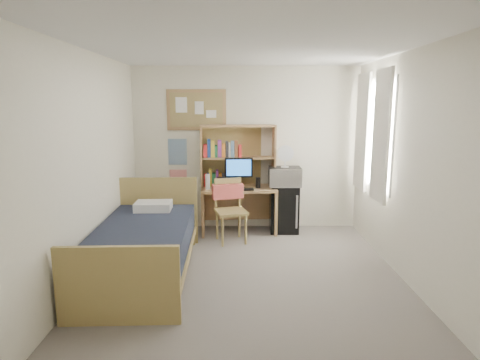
{
  "coord_description": "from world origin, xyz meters",
  "views": [
    {
      "loc": [
        -0.1,
        -4.36,
        1.99
      ],
      "look_at": [
        -0.09,
        1.2,
        0.95
      ],
      "focal_mm": 30.0,
      "sensor_mm": 36.0,
      "label": 1
    }
  ],
  "objects_px": {
    "microwave": "(285,176)",
    "bulletin_board": "(196,110)",
    "mini_fridge": "(284,208)",
    "bed": "(143,251)",
    "desk_chair": "(231,211)",
    "speaker_left": "(219,183)",
    "speaker_right": "(258,183)",
    "monitor": "(239,174)",
    "desk": "(239,210)",
    "desk_fan": "(285,157)"
  },
  "relations": [
    {
      "from": "mini_fridge",
      "to": "microwave",
      "type": "distance_m",
      "value": 0.52
    },
    {
      "from": "desk_chair",
      "to": "microwave",
      "type": "relative_size",
      "value": 1.89
    },
    {
      "from": "desk",
      "to": "mini_fridge",
      "type": "xyz_separation_m",
      "value": [
        0.72,
        0.05,
        0.01
      ]
    },
    {
      "from": "desk_chair",
      "to": "speaker_left",
      "type": "distance_m",
      "value": 0.55
    },
    {
      "from": "microwave",
      "to": "desk_chair",
      "type": "bearing_deg",
      "value": -148.09
    },
    {
      "from": "desk_chair",
      "to": "speaker_right",
      "type": "bearing_deg",
      "value": 30.49
    },
    {
      "from": "speaker_right",
      "to": "desk",
      "type": "bearing_deg",
      "value": 168.69
    },
    {
      "from": "desk",
      "to": "speaker_right",
      "type": "relative_size",
      "value": 7.14
    },
    {
      "from": "bulletin_board",
      "to": "desk_fan",
      "type": "height_order",
      "value": "bulletin_board"
    },
    {
      "from": "desk",
      "to": "microwave",
      "type": "height_order",
      "value": "microwave"
    },
    {
      "from": "desk",
      "to": "mini_fridge",
      "type": "height_order",
      "value": "mini_fridge"
    },
    {
      "from": "desk_fan",
      "to": "bulletin_board",
      "type": "bearing_deg",
      "value": 170.13
    },
    {
      "from": "desk_chair",
      "to": "speaker_left",
      "type": "relative_size",
      "value": 5.23
    },
    {
      "from": "bed",
      "to": "microwave",
      "type": "xyz_separation_m",
      "value": [
        1.85,
        1.68,
        0.6
      ]
    },
    {
      "from": "desk_chair",
      "to": "monitor",
      "type": "height_order",
      "value": "monitor"
    },
    {
      "from": "desk_fan",
      "to": "mini_fridge",
      "type": "bearing_deg",
      "value": 90.0
    },
    {
      "from": "desk",
      "to": "desk_fan",
      "type": "height_order",
      "value": "desk_fan"
    },
    {
      "from": "desk_chair",
      "to": "desk_fan",
      "type": "height_order",
      "value": "desk_fan"
    },
    {
      "from": "mini_fridge",
      "to": "speaker_right",
      "type": "relative_size",
      "value": 4.62
    },
    {
      "from": "desk_chair",
      "to": "mini_fridge",
      "type": "xyz_separation_m",
      "value": [
        0.83,
        0.52,
        -0.09
      ]
    },
    {
      "from": "bulletin_board",
      "to": "desk",
      "type": "relative_size",
      "value": 0.81
    },
    {
      "from": "desk",
      "to": "bed",
      "type": "distance_m",
      "value": 2.0
    },
    {
      "from": "bulletin_board",
      "to": "mini_fridge",
      "type": "relative_size",
      "value": 1.25
    },
    {
      "from": "speaker_right",
      "to": "microwave",
      "type": "height_order",
      "value": "microwave"
    },
    {
      "from": "mini_fridge",
      "to": "bed",
      "type": "distance_m",
      "value": 2.51
    },
    {
      "from": "mini_fridge",
      "to": "monitor",
      "type": "relative_size",
      "value": 1.64
    },
    {
      "from": "desk_chair",
      "to": "speaker_right",
      "type": "distance_m",
      "value": 0.69
    },
    {
      "from": "bulletin_board",
      "to": "desk",
      "type": "distance_m",
      "value": 1.72
    },
    {
      "from": "mini_fridge",
      "to": "bed",
      "type": "relative_size",
      "value": 0.35
    },
    {
      "from": "bed",
      "to": "desk_fan",
      "type": "bearing_deg",
      "value": 40.46
    },
    {
      "from": "speaker_left",
      "to": "speaker_right",
      "type": "bearing_deg",
      "value": 0.0
    },
    {
      "from": "bulletin_board",
      "to": "speaker_right",
      "type": "height_order",
      "value": "bulletin_board"
    },
    {
      "from": "monitor",
      "to": "microwave",
      "type": "height_order",
      "value": "monitor"
    },
    {
      "from": "bulletin_board",
      "to": "desk",
      "type": "xyz_separation_m",
      "value": [
        0.67,
        -0.29,
        -1.56
      ]
    },
    {
      "from": "microwave",
      "to": "desk_fan",
      "type": "relative_size",
      "value": 1.6
    },
    {
      "from": "desk_chair",
      "to": "monitor",
      "type": "xyz_separation_m",
      "value": [
        0.11,
        0.41,
        0.49
      ]
    },
    {
      "from": "desk",
      "to": "speaker_right",
      "type": "bearing_deg",
      "value": -11.31
    },
    {
      "from": "desk",
      "to": "mini_fridge",
      "type": "relative_size",
      "value": 1.54
    },
    {
      "from": "mini_fridge",
      "to": "desk_fan",
      "type": "distance_m",
      "value": 0.82
    },
    {
      "from": "bulletin_board",
      "to": "mini_fridge",
      "type": "distance_m",
      "value": 2.09
    },
    {
      "from": "bulletin_board",
      "to": "desk_fan",
      "type": "distance_m",
      "value": 1.59
    },
    {
      "from": "monitor",
      "to": "speaker_right",
      "type": "height_order",
      "value": "monitor"
    },
    {
      "from": "bed",
      "to": "monitor",
      "type": "relative_size",
      "value": 4.73
    },
    {
      "from": "speaker_left",
      "to": "desk_fan",
      "type": "relative_size",
      "value": 0.58
    },
    {
      "from": "bed",
      "to": "speaker_left",
      "type": "relative_size",
      "value": 12.16
    },
    {
      "from": "bed",
      "to": "microwave",
      "type": "relative_size",
      "value": 4.39
    },
    {
      "from": "desk",
      "to": "microwave",
      "type": "relative_size",
      "value": 2.34
    },
    {
      "from": "monitor",
      "to": "speaker_right",
      "type": "relative_size",
      "value": 2.83
    },
    {
      "from": "speaker_left",
      "to": "bulletin_board",
      "type": "bearing_deg",
      "value": 130.87
    },
    {
      "from": "microwave",
      "to": "bulletin_board",
      "type": "bearing_deg",
      "value": 170.13
    }
  ]
}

